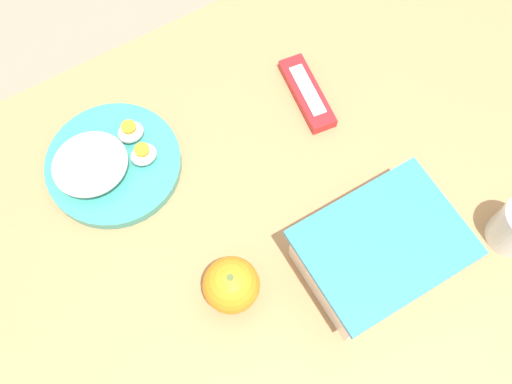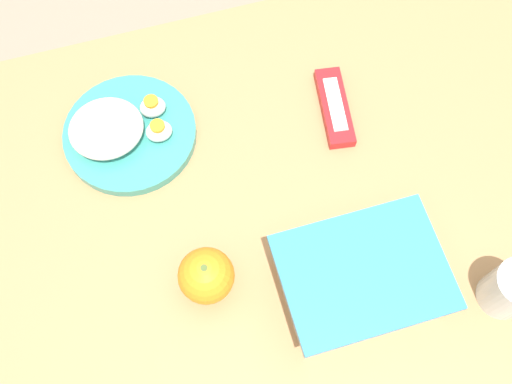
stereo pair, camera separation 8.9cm
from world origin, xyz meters
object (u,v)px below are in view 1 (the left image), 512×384
(food_container, at_px, (378,254))
(orange_fruit, at_px, (231,285))
(candy_bar, at_px, (307,93))
(rice_plate, at_px, (106,163))

(food_container, distance_m, orange_fruit, 0.21)
(food_container, bearing_deg, candy_bar, -103.62)
(orange_fruit, xyz_separation_m, rice_plate, (0.07, -0.27, -0.02))
(rice_plate, bearing_deg, food_container, 128.68)
(orange_fruit, bearing_deg, candy_bar, -140.48)
(rice_plate, bearing_deg, candy_bar, 172.40)
(food_container, height_order, candy_bar, food_container)
(orange_fruit, relative_size, candy_bar, 0.55)
(food_container, distance_m, candy_bar, 0.30)
(food_container, bearing_deg, orange_fruit, -18.52)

